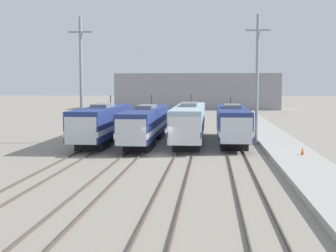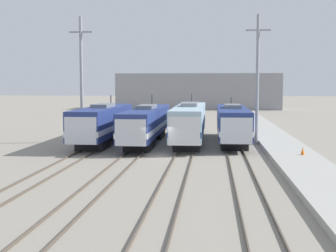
% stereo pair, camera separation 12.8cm
% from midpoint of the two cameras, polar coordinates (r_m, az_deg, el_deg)
% --- Properties ---
extents(ground_plane, '(400.00, 400.00, 0.00)m').
position_cam_midpoint_polar(ground_plane, '(39.66, -1.29, -3.68)').
color(ground_plane, gray).
extents(rail_pair_far_left, '(1.51, 120.00, 0.15)m').
position_cam_midpoint_polar(rail_pair_far_left, '(40.92, -10.52, -3.39)').
color(rail_pair_far_left, '#4C4238').
rests_on(rail_pair_far_left, ground_plane).
extents(rail_pair_center_left, '(1.51, 120.00, 0.15)m').
position_cam_midpoint_polar(rail_pair_center_left, '(39.96, -4.43, -3.52)').
color(rail_pair_center_left, '#4C4238').
rests_on(rail_pair_center_left, ground_plane).
extents(rail_pair_center_right, '(1.51, 120.00, 0.15)m').
position_cam_midpoint_polar(rail_pair_center_right, '(39.46, 1.90, -3.62)').
color(rail_pair_center_right, '#4C4238').
rests_on(rail_pair_center_right, ground_plane).
extents(rail_pair_far_right, '(1.51, 120.00, 0.15)m').
position_cam_midpoint_polar(rail_pair_far_right, '(39.46, 8.30, -3.67)').
color(rail_pair_far_right, '#4C4238').
rests_on(rail_pair_far_right, ground_plane).
extents(locomotive_far_left, '(3.04, 16.94, 4.86)m').
position_cam_midpoint_polar(locomotive_far_left, '(47.99, -8.11, 0.33)').
color(locomotive_far_left, black).
rests_on(locomotive_far_left, ground_plane).
extents(locomotive_center_left, '(2.86, 19.50, 4.91)m').
position_cam_midpoint_polar(locomotive_center_left, '(47.82, -2.79, 0.28)').
color(locomotive_center_left, black).
rests_on(locomotive_center_left, ground_plane).
extents(locomotive_center_right, '(2.93, 19.57, 4.97)m').
position_cam_midpoint_polar(locomotive_center_right, '(48.11, 2.53, 0.44)').
color(locomotive_center_right, '#232326').
rests_on(locomotive_center_right, ground_plane).
extents(locomotive_far_right, '(3.00, 17.00, 4.60)m').
position_cam_midpoint_polar(locomotive_far_right, '(48.33, 7.76, 0.32)').
color(locomotive_far_right, black).
rests_on(locomotive_far_right, ground_plane).
extents(catenary_tower_left, '(2.43, 0.33, 12.93)m').
position_cam_midpoint_polar(catenary_tower_left, '(49.22, -10.62, 5.75)').
color(catenary_tower_left, gray).
rests_on(catenary_tower_left, ground_plane).
extents(catenary_tower_right, '(2.43, 0.33, 12.93)m').
position_cam_midpoint_polar(catenary_tower_right, '(47.58, 10.73, 5.77)').
color(catenary_tower_right, gray).
rests_on(catenary_tower_right, ground_plane).
extents(platform, '(4.00, 120.00, 0.41)m').
position_cam_midpoint_polar(platform, '(39.95, 14.93, -3.49)').
color(platform, '#A8A59E').
rests_on(platform, ground_plane).
extents(traffic_cone, '(0.31, 0.31, 0.63)m').
position_cam_midpoint_polar(traffic_cone, '(39.12, 16.00, -2.93)').
color(traffic_cone, orange).
rests_on(traffic_cone, platform).
extents(depot_building, '(39.16, 10.28, 8.57)m').
position_cam_midpoint_polar(depot_building, '(114.81, 3.56, 4.25)').
color(depot_building, gray).
rests_on(depot_building, ground_plane).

